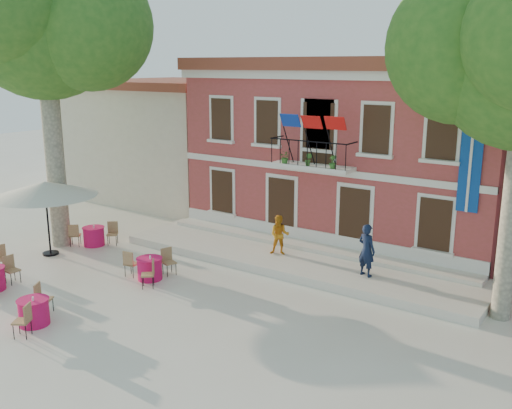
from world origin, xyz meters
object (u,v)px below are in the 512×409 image
(plane_tree_west, at_px, (43,21))
(cafe_table_1, at_px, (34,311))
(pedestrian_navy, at_px, (367,250))
(patio_umbrella, at_px, (45,189))
(pedestrian_orange, at_px, (280,235))
(cafe_table_3, at_px, (94,235))
(cafe_table_4, at_px, (150,267))

(plane_tree_west, bearing_deg, cafe_table_1, -42.78)
(plane_tree_west, xyz_separation_m, pedestrian_navy, (12.09, 3.05, -7.61))
(patio_umbrella, relative_size, pedestrian_orange, 2.60)
(pedestrian_navy, xyz_separation_m, cafe_table_3, (-10.91, -2.36, -0.78))
(cafe_table_1, height_order, cafe_table_4, same)
(plane_tree_west, relative_size, patio_umbrella, 3.06)
(cafe_table_3, bearing_deg, cafe_table_1, -53.02)
(plane_tree_west, bearing_deg, pedestrian_orange, 21.09)
(plane_tree_west, relative_size, cafe_table_4, 6.48)
(plane_tree_west, distance_m, cafe_table_4, 10.21)
(pedestrian_orange, height_order, cafe_table_3, pedestrian_orange)
(pedestrian_navy, bearing_deg, pedestrian_orange, 12.36)
(patio_umbrella, height_order, cafe_table_4, patio_umbrella)
(cafe_table_3, height_order, cafe_table_4, same)
(plane_tree_west, bearing_deg, cafe_table_4, -7.49)
(patio_umbrella, bearing_deg, cafe_table_3, 73.71)
(pedestrian_navy, height_order, cafe_table_3, pedestrian_navy)
(pedestrian_navy, bearing_deg, cafe_table_3, 28.27)
(pedestrian_navy, bearing_deg, cafe_table_4, 47.22)
(pedestrian_orange, height_order, cafe_table_1, pedestrian_orange)
(plane_tree_west, bearing_deg, cafe_table_3, 30.48)
(patio_umbrella, xyz_separation_m, cafe_table_1, (4.92, -4.14, -2.19))
(patio_umbrella, height_order, pedestrian_navy, patio_umbrella)
(patio_umbrella, relative_size, pedestrian_navy, 2.17)
(pedestrian_navy, distance_m, cafe_table_3, 11.19)
(patio_umbrella, xyz_separation_m, pedestrian_navy, (11.42, 4.09, -1.41))
(patio_umbrella, relative_size, cafe_table_4, 2.12)
(plane_tree_west, relative_size, cafe_table_3, 6.81)
(patio_umbrella, distance_m, cafe_table_1, 6.79)
(pedestrian_orange, distance_m, cafe_table_1, 8.97)
(plane_tree_west, relative_size, pedestrian_orange, 7.95)
(pedestrian_orange, xyz_separation_m, cafe_table_1, (-2.92, -8.46, -0.63))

